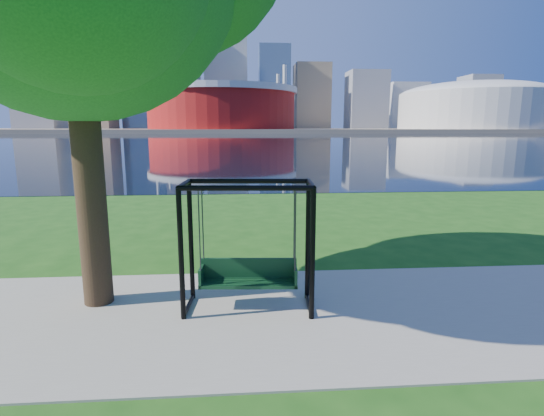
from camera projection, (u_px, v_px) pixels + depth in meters
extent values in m
plane|color=#1E5114|center=(262.00, 303.00, 7.21)|extent=(900.00, 900.00, 0.00)
cube|color=#9E937F|center=(264.00, 315.00, 6.72)|extent=(120.00, 4.00, 0.03)
cube|color=black|center=(241.00, 139.00, 107.12)|extent=(900.00, 180.00, 0.02)
cube|color=#937F60|center=(240.00, 130.00, 306.75)|extent=(900.00, 228.00, 2.00)
cylinder|color=maroon|center=(222.00, 109.00, 234.22)|extent=(80.00, 80.00, 22.00)
cylinder|color=silver|center=(221.00, 91.00, 232.44)|extent=(83.00, 83.00, 3.00)
cylinder|color=silver|center=(278.00, 102.00, 254.32)|extent=(2.00, 2.00, 32.00)
cylinder|color=silver|center=(167.00, 101.00, 249.47)|extent=(2.00, 2.00, 32.00)
cylinder|color=silver|center=(154.00, 97.00, 212.24)|extent=(2.00, 2.00, 32.00)
cylinder|color=silver|center=(285.00, 97.00, 217.10)|extent=(2.00, 2.00, 32.00)
cylinder|color=beige|center=(474.00, 111.00, 245.10)|extent=(84.00, 84.00, 20.00)
ellipsoid|color=beige|center=(475.00, 95.00, 243.42)|extent=(84.00, 84.00, 15.12)
cube|color=gray|center=(38.00, 83.00, 294.34)|extent=(28.00, 28.00, 62.00)
cube|color=#998466|center=(90.00, 62.00, 285.06)|extent=(26.00, 26.00, 88.00)
cube|color=slate|center=(144.00, 63.00, 311.11)|extent=(30.00, 24.00, 95.00)
cube|color=gray|center=(182.00, 76.00, 295.89)|extent=(24.00, 24.00, 72.00)
cube|color=silver|center=(226.00, 76.00, 326.74)|extent=(32.00, 28.00, 80.00)
cube|color=slate|center=(274.00, 88.00, 306.89)|extent=(22.00, 22.00, 58.00)
cube|color=#998466|center=(311.00, 97.00, 324.73)|extent=(26.00, 26.00, 48.00)
cube|color=gray|center=(366.00, 100.00, 318.45)|extent=(28.00, 24.00, 42.00)
cube|color=silver|center=(405.00, 106.00, 346.45)|extent=(30.00, 26.00, 36.00)
cube|color=gray|center=(477.00, 102.00, 330.18)|extent=(24.00, 24.00, 40.00)
cube|color=#998466|center=(514.00, 109.00, 348.57)|extent=(26.00, 26.00, 32.00)
cylinder|color=black|center=(181.00, 256.00, 6.38)|extent=(0.09, 0.09, 2.07)
cylinder|color=black|center=(312.00, 256.00, 6.39)|extent=(0.09, 0.09, 2.07)
cylinder|color=black|center=(191.00, 242.00, 7.18)|extent=(0.09, 0.09, 2.07)
cylinder|color=black|center=(308.00, 242.00, 7.18)|extent=(0.09, 0.09, 2.07)
cylinder|color=black|center=(246.00, 188.00, 6.19)|extent=(1.98, 0.22, 0.08)
cylinder|color=black|center=(249.00, 181.00, 6.99)|extent=(1.98, 0.22, 0.08)
cylinder|color=black|center=(184.00, 184.00, 6.58)|extent=(0.14, 0.81, 0.08)
cylinder|color=black|center=(189.00, 305.00, 6.96)|extent=(0.12, 0.81, 0.06)
cylinder|color=black|center=(311.00, 184.00, 6.59)|extent=(0.14, 0.81, 0.08)
cylinder|color=black|center=(309.00, 305.00, 6.97)|extent=(0.12, 0.81, 0.06)
cube|color=black|center=(249.00, 283.00, 6.89)|extent=(1.60, 0.52, 0.05)
cube|color=black|center=(249.00, 268.00, 7.03)|extent=(1.58, 0.16, 0.34)
cube|color=black|center=(202.00, 276.00, 6.87)|extent=(0.07, 0.41, 0.31)
cube|color=black|center=(295.00, 276.00, 6.87)|extent=(0.07, 0.41, 0.31)
cylinder|color=#36363C|center=(199.00, 231.00, 6.55)|extent=(0.02, 0.02, 1.31)
cylinder|color=#36363C|center=(295.00, 230.00, 6.56)|extent=(0.02, 0.02, 1.31)
cylinder|color=#36363C|center=(203.00, 226.00, 6.88)|extent=(0.02, 0.02, 1.31)
cylinder|color=#36363C|center=(294.00, 226.00, 6.89)|extent=(0.02, 0.02, 1.31)
cylinder|color=#2E2114|center=(88.00, 164.00, 6.76)|extent=(0.47, 0.47, 4.74)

